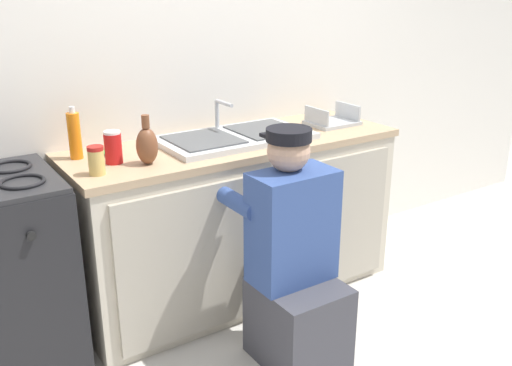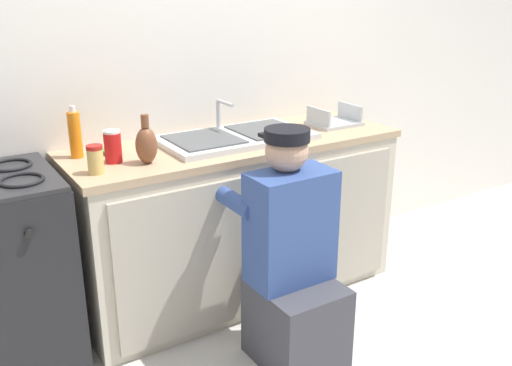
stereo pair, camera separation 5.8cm
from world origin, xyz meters
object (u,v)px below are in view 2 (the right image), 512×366
object	(u,v)px
cell_phone	(109,152)
condiment_jar	(95,159)
sink_double_basin	(236,137)
dish_rack_tray	(334,121)
soda_cup_red	(113,147)
soap_bottle_orange	(75,134)
vase_decorative	(146,144)
plumber_person	(292,269)

from	to	relation	value
cell_phone	condiment_jar	size ratio (longest dim) A/B	1.09
sink_double_basin	dish_rack_tray	distance (m)	0.66
soda_cup_red	soap_bottle_orange	distance (m)	0.21
condiment_jar	cell_phone	bearing A→B (deg)	61.73
dish_rack_tray	vase_decorative	bearing A→B (deg)	-174.42
sink_double_basin	soda_cup_red	world-z (taller)	sink_double_basin
sink_double_basin	soap_bottle_orange	xyz separation A→B (m)	(-0.80, 0.14, 0.09)
plumber_person	vase_decorative	bearing A→B (deg)	130.83
sink_double_basin	soda_cup_red	size ratio (longest dim) A/B	5.26
dish_rack_tray	condiment_jar	bearing A→B (deg)	-174.54
cell_phone	condiment_jar	xyz separation A→B (m)	(-0.15, -0.28, 0.06)
plumber_person	soap_bottle_orange	distance (m)	1.20
plumber_person	cell_phone	world-z (taller)	plumber_person
plumber_person	soap_bottle_orange	xyz separation A→B (m)	(-0.71, 0.80, 0.55)
plumber_person	cell_phone	xyz separation A→B (m)	(-0.55, 0.79, 0.45)
soda_cup_red	condiment_jar	size ratio (longest dim) A/B	1.19
plumber_person	sink_double_basin	bearing A→B (deg)	82.03
vase_decorative	condiment_jar	bearing A→B (deg)	-175.14
dish_rack_tray	condiment_jar	xyz separation A→B (m)	(-1.45, -0.14, 0.04)
sink_double_basin	plumber_person	xyz separation A→B (m)	(-0.09, -0.66, -0.46)
soda_cup_red	vase_decorative	bearing A→B (deg)	-37.85
plumber_person	soda_cup_red	xyz separation A→B (m)	(-0.58, 0.63, 0.52)
cell_phone	condiment_jar	world-z (taller)	condiment_jar
soap_bottle_orange	soda_cup_red	bearing A→B (deg)	-54.03
soap_bottle_orange	cell_phone	bearing A→B (deg)	-3.68
vase_decorative	soap_bottle_orange	world-z (taller)	soap_bottle_orange
sink_double_basin	condiment_jar	distance (m)	0.81
soda_cup_red	dish_rack_tray	world-z (taller)	soda_cup_red
plumber_person	cell_phone	bearing A→B (deg)	125.15
sink_double_basin	condiment_jar	world-z (taller)	sink_double_basin
condiment_jar	sink_double_basin	bearing A→B (deg)	10.79
sink_double_basin	vase_decorative	bearing A→B (deg)	-166.63
condiment_jar	vase_decorative	bearing A→B (deg)	4.86
plumber_person	condiment_jar	size ratio (longest dim) A/B	8.63
soap_bottle_orange	plumber_person	bearing A→B (deg)	-48.44
vase_decorative	condiment_jar	xyz separation A→B (m)	(-0.25, -0.02, -0.03)
plumber_person	dish_rack_tray	distance (m)	1.10
soda_cup_red	dish_rack_tray	xyz separation A→B (m)	(1.33, 0.02, -0.05)
cell_phone	soap_bottle_orange	xyz separation A→B (m)	(-0.15, 0.01, 0.11)
vase_decorative	soap_bottle_orange	distance (m)	0.37
dish_rack_tray	condiment_jar	world-z (taller)	condiment_jar
vase_decorative	soap_bottle_orange	xyz separation A→B (m)	(-0.25, 0.27, 0.02)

